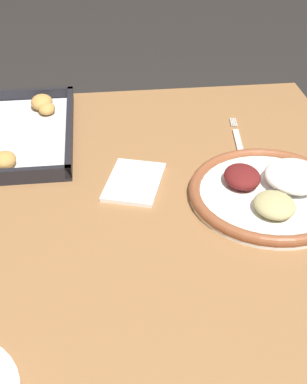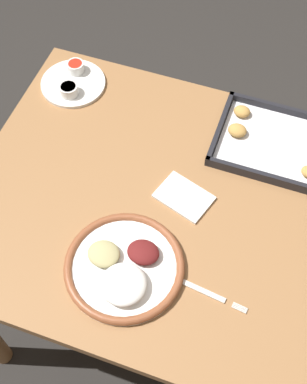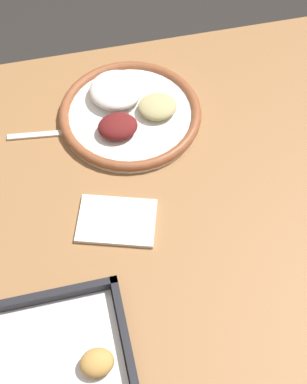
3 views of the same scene
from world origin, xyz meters
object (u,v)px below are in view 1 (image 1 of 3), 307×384
Objects in this scene: baking_tray at (14,133)px; napkin at (134,182)px; dinner_plate at (271,191)px; fork at (239,146)px.

baking_tray is 0.31m from napkin.
dinner_plate is 1.32× the size of fork.
dinner_plate reaches higher than napkin.
fork is at bearing 3.86° from dinner_plate.
baking_tray is at bearing 50.08° from napkin.
fork is (0.18, 0.01, -0.01)m from dinner_plate.
dinner_plate reaches higher than fork.
baking_tray is (0.27, 0.47, -0.00)m from dinner_plate.
fork is at bearing -101.07° from baking_tray.
baking_tray is at bearing 85.77° from fork.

